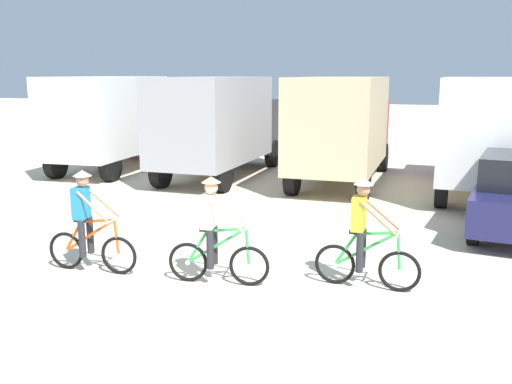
{
  "coord_description": "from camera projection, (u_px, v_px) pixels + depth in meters",
  "views": [
    {
      "loc": [
        3.52,
        -7.38,
        3.44
      ],
      "look_at": [
        0.05,
        3.21,
        1.1
      ],
      "focal_mm": 39.54,
      "sensor_mm": 36.0,
      "label": 1
    }
  ],
  "objects": [
    {
      "name": "ground_plane",
      "position": [
        188.0,
        303.0,
        8.64
      ],
      "size": [
        120.0,
        120.0,
        0.0
      ],
      "primitive_type": "plane",
      "color": "beige"
    },
    {
      "name": "cyclist_cowboy_hat",
      "position": [
        214.0,
        235.0,
        9.28
      ],
      "size": [
        1.72,
        0.52,
        1.82
      ],
      "color": "black",
      "rests_on": "ground"
    },
    {
      "name": "box_truck_white_box",
      "position": [
        115.0,
        118.0,
        20.43
      ],
      "size": [
        2.72,
        6.86,
        3.35
      ],
      "color": "white",
      "rests_on": "ground"
    },
    {
      "name": "cyclist_orange_shirt",
      "position": [
        87.0,
        225.0,
        9.86
      ],
      "size": [
        1.73,
        0.52,
        1.82
      ],
      "color": "black",
      "rests_on": "ground"
    },
    {
      "name": "box_truck_grey_hauler",
      "position": [
        219.0,
        122.0,
        18.77
      ],
      "size": [
        2.47,
        6.78,
        3.35
      ],
      "color": "#9E9EA3",
      "rests_on": "ground"
    },
    {
      "name": "box_truck_avon_van",
      "position": [
        485.0,
        129.0,
        16.2
      ],
      "size": [
        2.59,
        6.82,
        3.35
      ],
      "color": "white",
      "rests_on": "ground"
    },
    {
      "name": "cyclist_near_camera",
      "position": [
        364.0,
        238.0,
        9.1
      ],
      "size": [
        1.73,
        0.52,
        1.82
      ],
      "color": "black",
      "rests_on": "ground"
    },
    {
      "name": "box_truck_tan_camper",
      "position": [
        343.0,
        125.0,
        17.77
      ],
      "size": [
        2.42,
        6.76,
        3.35
      ],
      "color": "#CCB78E",
      "rests_on": "ground"
    }
  ]
}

